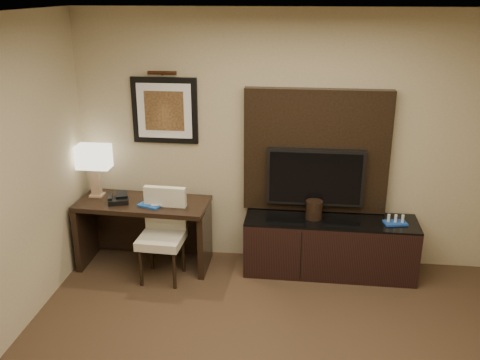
# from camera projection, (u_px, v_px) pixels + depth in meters

# --- Properties ---
(ceiling) EXTENTS (4.50, 5.00, 0.01)m
(ceiling) POSITION_uv_depth(u_px,v_px,m) (279.00, 22.00, 2.81)
(ceiling) COLOR silver
(ceiling) RESTS_ON wall_back
(wall_back) EXTENTS (4.50, 0.01, 2.70)m
(wall_back) POSITION_uv_depth(u_px,v_px,m) (288.00, 141.00, 5.61)
(wall_back) COLOR tan
(wall_back) RESTS_ON floor
(desk) EXTENTS (1.41, 0.66, 0.74)m
(desk) POSITION_uv_depth(u_px,v_px,m) (145.00, 233.00, 5.77)
(desk) COLOR black
(desk) RESTS_ON floor
(credenza) EXTENTS (1.78, 0.51, 0.61)m
(credenza) POSITION_uv_depth(u_px,v_px,m) (329.00, 246.00, 5.63)
(credenza) COLOR black
(credenza) RESTS_ON floor
(tv_wall_panel) EXTENTS (1.50, 0.12, 1.30)m
(tv_wall_panel) POSITION_uv_depth(u_px,v_px,m) (316.00, 151.00, 5.55)
(tv_wall_panel) COLOR black
(tv_wall_panel) RESTS_ON wall_back
(tv) EXTENTS (1.00, 0.08, 0.60)m
(tv) POSITION_uv_depth(u_px,v_px,m) (315.00, 177.00, 5.54)
(tv) COLOR black
(tv) RESTS_ON tv_wall_panel
(artwork) EXTENTS (0.70, 0.04, 0.70)m
(artwork) POSITION_uv_depth(u_px,v_px,m) (165.00, 110.00, 5.63)
(artwork) COLOR black
(artwork) RESTS_ON wall_back
(picture_light) EXTENTS (0.04, 0.04, 0.30)m
(picture_light) POSITION_uv_depth(u_px,v_px,m) (162.00, 73.00, 5.46)
(picture_light) COLOR #412414
(picture_light) RESTS_ON wall_back
(desk_chair) EXTENTS (0.46, 0.52, 0.91)m
(desk_chair) POSITION_uv_depth(u_px,v_px,m) (161.00, 239.00, 5.45)
(desk_chair) COLOR beige
(desk_chair) RESTS_ON floor
(table_lamp) EXTENTS (0.35, 0.24, 0.53)m
(table_lamp) POSITION_uv_depth(u_px,v_px,m) (95.00, 173.00, 5.71)
(table_lamp) COLOR tan
(table_lamp) RESTS_ON desk
(desk_phone) EXTENTS (0.25, 0.24, 0.10)m
(desk_phone) POSITION_uv_depth(u_px,v_px,m) (118.00, 198.00, 5.60)
(desk_phone) COLOR black
(desk_phone) RESTS_ON desk
(blue_folder) EXTENTS (0.32, 0.37, 0.02)m
(blue_folder) POSITION_uv_depth(u_px,v_px,m) (155.00, 202.00, 5.59)
(blue_folder) COLOR #1A52AF
(blue_folder) RESTS_ON desk
(book) EXTENTS (0.18, 0.06, 0.24)m
(book) POSITION_uv_depth(u_px,v_px,m) (151.00, 192.00, 5.56)
(book) COLOR #B2A88C
(book) RESTS_ON desk
(ice_bucket) EXTENTS (0.20, 0.20, 0.19)m
(ice_bucket) POSITION_uv_depth(u_px,v_px,m) (314.00, 210.00, 5.52)
(ice_bucket) COLOR black
(ice_bucket) RESTS_ON credenza
(minibar_tray) EXTENTS (0.25, 0.18, 0.08)m
(minibar_tray) POSITION_uv_depth(u_px,v_px,m) (395.00, 220.00, 5.41)
(minibar_tray) COLOR #1945A7
(minibar_tray) RESTS_ON credenza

